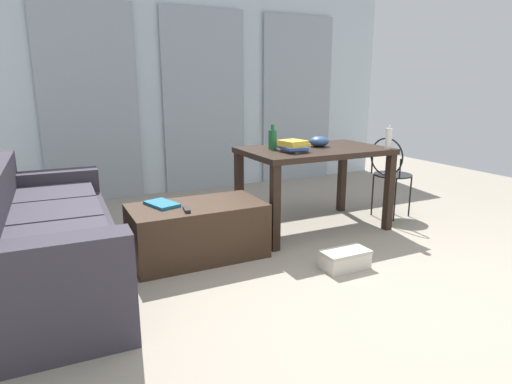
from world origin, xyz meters
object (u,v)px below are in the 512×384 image
at_px(coffee_table, 197,231).
at_px(tv_remote_primary, 187,209).
at_px(wire_chair, 390,168).
at_px(shoebox, 345,259).
at_px(tv_remote_on_table, 296,144).
at_px(couch, 42,241).
at_px(magazine, 162,204).
at_px(bottle_near, 273,139).
at_px(craft_table, 314,159).
at_px(bottle_far, 389,138).
at_px(book_stack, 293,146).
at_px(bowl, 319,141).

distance_m(coffee_table, tv_remote_primary, 0.30).
height_order(wire_chair, shoebox, wire_chair).
distance_m(tv_remote_on_table, shoebox, 1.41).
height_order(coffee_table, wire_chair, wire_chair).
bearing_deg(couch, magazine, 7.70).
height_order(tv_remote_on_table, tv_remote_primary, tv_remote_on_table).
xyz_separation_m(bottle_near, shoebox, (0.07, -1.03, -0.80)).
xyz_separation_m(bottle_near, tv_remote_on_table, (0.34, 0.15, -0.08)).
bearing_deg(craft_table, bottle_far, -30.48).
height_order(couch, shoebox, couch).
xyz_separation_m(bottle_near, book_stack, (0.08, -0.23, -0.04)).
bearing_deg(couch, bowl, 6.98).
height_order(bottle_near, shoebox, bottle_near).
xyz_separation_m(book_stack, tv_remote_primary, (-1.06, -0.24, -0.38)).
bearing_deg(shoebox, wire_chair, 35.69).
bearing_deg(shoebox, couch, 161.34).
height_order(bottle_far, shoebox, bottle_far).
relative_size(tv_remote_on_table, tv_remote_primary, 1.04).
relative_size(coffee_table, bowl, 5.58).
distance_m(tv_remote_primary, shoebox, 1.25).
bearing_deg(wire_chair, couch, -176.80).
distance_m(wire_chair, bottle_far, 0.56).
height_order(bottle_far, magazine, bottle_far).
relative_size(wire_chair, magazine, 3.02).
distance_m(craft_table, shoebox, 1.14).
bearing_deg(magazine, craft_table, -12.61).
bearing_deg(wire_chair, tv_remote_primary, -172.51).
bearing_deg(bowl, craft_table, -144.32).
bearing_deg(couch, craft_table, 5.64).
bearing_deg(bowl, bottle_far, -40.00).
bearing_deg(couch, bottle_near, 10.15).
bearing_deg(tv_remote_primary, shoebox, -19.02).
height_order(craft_table, magazine, craft_table).
relative_size(bottle_near, shoebox, 0.61).
bearing_deg(couch, coffee_table, 1.30).
height_order(coffee_table, book_stack, book_stack).
xyz_separation_m(couch, tv_remote_primary, (0.98, -0.11, 0.13)).
xyz_separation_m(coffee_table, bottle_near, (0.85, 0.33, 0.65)).
distance_m(wire_chair, book_stack, 1.23).
height_order(bowl, tv_remote_on_table, bowl).
xyz_separation_m(coffee_table, bowl, (1.32, 0.27, 0.61)).
height_order(couch, bottle_near, bottle_near).
relative_size(craft_table, bottle_near, 5.94).
xyz_separation_m(bowl, tv_remote_on_table, (-0.14, 0.20, -0.04)).
xyz_separation_m(bottle_far, bowl, (-0.48, 0.41, -0.05)).
relative_size(bottle_near, tv_remote_on_table, 1.51).
relative_size(book_stack, shoebox, 0.78).
bearing_deg(magazine, tv_remote_primary, -78.26).
bearing_deg(shoebox, tv_remote_primary, 151.40).
distance_m(craft_table, bowl, 0.19).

